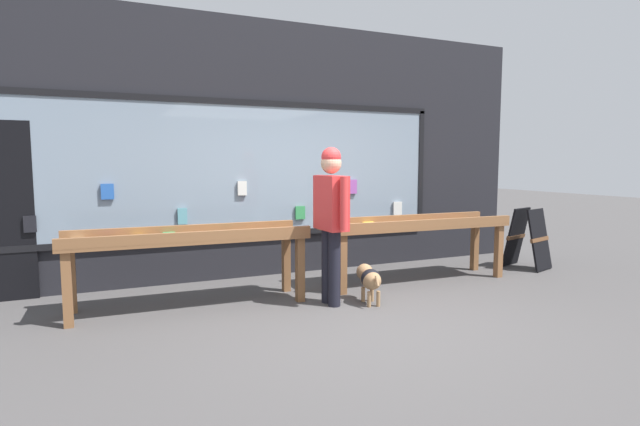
{
  "coord_description": "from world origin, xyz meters",
  "views": [
    {
      "loc": [
        -2.43,
        -4.45,
        1.63
      ],
      "look_at": [
        -0.01,
        0.94,
        1.02
      ],
      "focal_mm": 28.0,
      "sensor_mm": 36.0,
      "label": 1
    }
  ],
  "objects_px": {
    "person_browsing": "(331,212)",
    "small_dog": "(369,278)",
    "sandwich_board_sign": "(527,238)",
    "display_table_right": "(415,230)",
    "display_table_left": "(190,244)"
  },
  "relations": [
    {
      "from": "small_dog",
      "to": "sandwich_board_sign",
      "type": "relative_size",
      "value": 0.62
    },
    {
      "from": "person_browsing",
      "to": "sandwich_board_sign",
      "type": "bearing_deg",
      "value": -83.13
    },
    {
      "from": "person_browsing",
      "to": "small_dog",
      "type": "distance_m",
      "value": 0.89
    },
    {
      "from": "display_table_right",
      "to": "small_dog",
      "type": "bearing_deg",
      "value": -147.97
    },
    {
      "from": "small_dog",
      "to": "sandwich_board_sign",
      "type": "height_order",
      "value": "sandwich_board_sign"
    },
    {
      "from": "display_table_left",
      "to": "small_dog",
      "type": "distance_m",
      "value": 2.07
    },
    {
      "from": "display_table_left",
      "to": "display_table_right",
      "type": "xyz_separation_m",
      "value": [
        3.01,
        -0.0,
        -0.01
      ]
    },
    {
      "from": "display_table_left",
      "to": "small_dog",
      "type": "height_order",
      "value": "display_table_left"
    },
    {
      "from": "display_table_left",
      "to": "sandwich_board_sign",
      "type": "distance_m",
      "value": 5.08
    },
    {
      "from": "display_table_right",
      "to": "sandwich_board_sign",
      "type": "relative_size",
      "value": 2.9
    },
    {
      "from": "display_table_right",
      "to": "sandwich_board_sign",
      "type": "distance_m",
      "value": 2.08
    },
    {
      "from": "small_dog",
      "to": "person_browsing",
      "type": "bearing_deg",
      "value": 81.34
    },
    {
      "from": "display_table_left",
      "to": "sandwich_board_sign",
      "type": "bearing_deg",
      "value": -0.06
    },
    {
      "from": "display_table_right",
      "to": "person_browsing",
      "type": "relative_size",
      "value": 1.48
    },
    {
      "from": "display_table_left",
      "to": "small_dog",
      "type": "xyz_separation_m",
      "value": [
        1.9,
        -0.69,
        -0.43
      ]
    }
  ]
}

